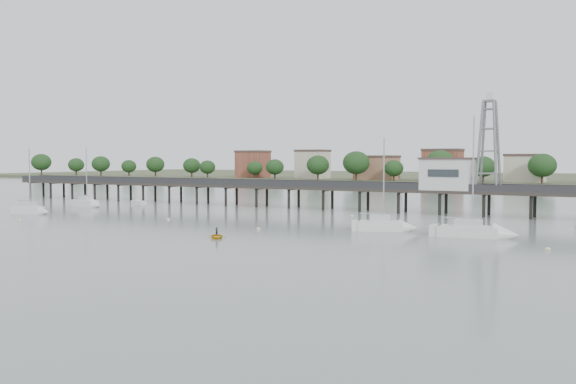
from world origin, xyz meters
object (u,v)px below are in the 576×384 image
object	(u,v)px
lattice_tower	(489,146)
sailboat_a	(33,210)
pier	(311,188)
sailboat_d	(482,232)
white_tender	(138,203)
sailboat_b	(89,204)
yellow_dinghy	(217,238)
sailboat_c	(389,226)

from	to	relation	value
lattice_tower	sailboat_a	distance (m)	74.26
pier	lattice_tower	world-z (taller)	lattice_tower
lattice_tower	sailboat_d	distance (m)	30.82
sailboat_d	white_tender	bearing A→B (deg)	158.20
sailboat_b	white_tender	size ratio (longest dim) A/B	3.20
lattice_tower	yellow_dinghy	size ratio (longest dim) A/B	5.27
sailboat_a	sailboat_b	distance (m)	15.91
pier	sailboat_c	distance (m)	37.38
lattice_tower	yellow_dinghy	xyz separation A→B (m)	(-21.20, -43.78, -11.10)
sailboat_d	white_tender	world-z (taller)	sailboat_d
sailboat_c	white_tender	distance (m)	62.37
lattice_tower	sailboat_b	bearing A→B (deg)	-166.21
lattice_tower	white_tender	world-z (taller)	lattice_tower
sailboat_a	sailboat_b	bearing A→B (deg)	94.25
sailboat_b	sailboat_d	distance (m)	75.63
pier	lattice_tower	bearing A→B (deg)	0.00
white_tender	pier	bearing A→B (deg)	28.02
sailboat_c	yellow_dinghy	distance (m)	22.07
lattice_tower	white_tender	distance (m)	66.92
sailboat_c	yellow_dinghy	world-z (taller)	sailboat_c
pier	white_tender	world-z (taller)	pier
yellow_dinghy	sailboat_c	bearing A→B (deg)	10.38
lattice_tower	sailboat_a	bearing A→B (deg)	-153.72
sailboat_d	white_tender	xyz separation A→B (m)	(-70.87, 20.55, -0.22)
sailboat_c	sailboat_b	distance (m)	63.98
lattice_tower	sailboat_c	world-z (taller)	lattice_tower
yellow_dinghy	sailboat_a	bearing A→B (deg)	128.64
pier	sailboat_d	distance (m)	46.65
lattice_tower	sailboat_a	xyz separation A→B (m)	(-65.92, -32.56, -10.45)
sailboat_a	sailboat_b	world-z (taller)	sailboat_b
lattice_tower	sailboat_b	distance (m)	72.29
sailboat_a	sailboat_b	xyz separation A→B (m)	(-3.54, 15.51, -0.00)
pier	yellow_dinghy	distance (m)	45.13
sailboat_c	sailboat_d	xyz separation A→B (m)	(11.64, -1.03, -0.01)
sailboat_d	yellow_dinghy	distance (m)	30.59
white_tender	yellow_dinghy	xyz separation A→B (m)	(44.38, -35.83, -0.42)
white_tender	yellow_dinghy	distance (m)	57.03
lattice_tower	sailboat_b	xyz separation A→B (m)	(-69.47, -17.05, -10.45)
pier	sailboat_b	size ratio (longest dim) A/B	12.65
sailboat_c	sailboat_d	size ratio (longest dim) A/B	0.83
lattice_tower	sailboat_a	world-z (taller)	lattice_tower
sailboat_d	sailboat_c	bearing A→B (deg)	169.31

